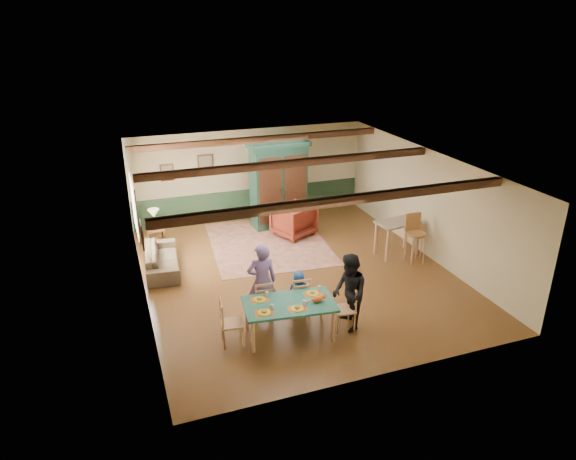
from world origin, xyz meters
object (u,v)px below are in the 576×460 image
object	(u,v)px
dining_table	(289,319)
armoire	(279,185)
dining_chair_far_right	(300,295)
dining_chair_end_right	(344,308)
bar_stool_right	(414,238)
dining_chair_far_left	(263,300)
person_child	(299,292)
person_man	(262,282)
counter_table	(397,238)
bar_stool_left	(416,240)
end_table	(156,238)
sofa	(162,259)
table_lamp	(154,219)
armchair	(293,220)
person_woman	(349,293)
dining_chair_end_left	(232,322)
cat	(317,298)

from	to	relation	value
dining_table	armoire	size ratio (longest dim) A/B	0.69
dining_table	dining_chair_far_right	size ratio (longest dim) A/B	1.89
dining_chair_end_right	bar_stool_right	world-z (taller)	bar_stool_right
dining_chair_far_left	person_child	xyz separation A→B (m)	(0.76, -0.01, 0.03)
armoire	bar_stool_right	bearing A→B (deg)	-55.63
dining_table	person_man	world-z (taller)	person_man
dining_chair_far_left	counter_table	size ratio (longest dim) A/B	0.82
person_man	bar_stool_left	bearing A→B (deg)	-158.61
armoire	end_table	bearing A→B (deg)	-176.58
bar_stool_right	sofa	bearing A→B (deg)	165.23
table_lamp	bar_stool_left	xyz separation A→B (m)	(5.93, -3.05, -0.21)
dining_chair_end_right	armchair	xyz separation A→B (m)	(0.70, 4.73, 0.00)
table_lamp	sofa	bearing A→B (deg)	-90.58
person_child	bar_stool_left	size ratio (longest dim) A/B	0.76
dining_table	dining_chair_far_left	xyz separation A→B (m)	(-0.30, 0.72, 0.09)
dining_table	armchair	world-z (taller)	armchair
dining_chair_far_right	armoire	size ratio (longest dim) A/B	0.37
dining_chair_far_left	person_man	size ratio (longest dim) A/B	0.55
sofa	bar_stool_right	world-z (taller)	bar_stool_right
dining_chair_end_right	person_woman	size ratio (longest dim) A/B	0.58
end_table	counter_table	world-z (taller)	counter_table
bar_stool_left	table_lamp	bearing A→B (deg)	153.76
dining_chair_far_right	person_woman	xyz separation A→B (m)	(0.72, -0.77, 0.33)
dining_table	dining_chair_far_right	bearing A→B (deg)	54.38
dining_chair_end_right	person_woman	distance (m)	0.35
dining_chair_end_left	cat	world-z (taller)	dining_chair_end_left
person_man	bar_stool_left	xyz separation A→B (m)	(4.29, 1.13, -0.19)
armoire	armchair	world-z (taller)	armoire
dining_chair_far_left	dining_chair_end_right	world-z (taller)	same
dining_table	dining_chair_end_right	world-z (taller)	dining_chair_end_right
armoire	bar_stool_left	xyz separation A→B (m)	(2.35, -3.53, -0.60)
bar_stool_right	cat	bearing A→B (deg)	-148.59
dining_chair_far_right	armoire	world-z (taller)	armoire
cat	person_child	bearing A→B (deg)	99.46
armoire	dining_chair_far_right	bearing A→B (deg)	-108.06
dining_chair_end_left	cat	bearing A→B (deg)	-93.37
dining_table	cat	size ratio (longest dim) A/B	5.00
sofa	dining_chair_far_right	bearing A→B (deg)	-136.73
counter_table	dining_table	bearing A→B (deg)	-146.84
dining_chair_end_right	armchair	bearing A→B (deg)	178.11
dining_chair_far_left	dining_chair_far_right	world-z (taller)	same
dining_chair_end_left	sofa	xyz separation A→B (m)	(-0.86, 3.54, -0.17)
dining_chair_end_left	person_man	size ratio (longest dim) A/B	0.55
person_child	table_lamp	size ratio (longest dim) A/B	1.82
armchair	counter_table	bearing A→B (deg)	110.54
person_child	armchair	xyz separation A→B (m)	(1.32, 3.90, -0.02)
bar_stool_left	armoire	bearing A→B (deg)	124.66
armoire	person_child	bearing A→B (deg)	-108.17
cat	armchair	bearing A→B (deg)	81.52
cat	dining_chair_far_right	bearing A→B (deg)	100.37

